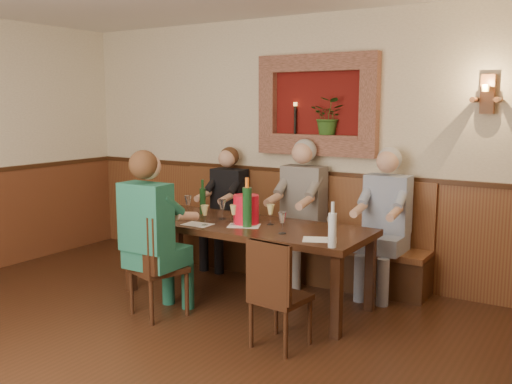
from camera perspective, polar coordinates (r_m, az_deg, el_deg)
ground_plane at (r=4.28m, az=-15.52°, el=-17.36°), size 6.00×6.00×0.00m
room_shell at (r=3.85m, az=-16.69°, el=8.80°), size 6.04×6.04×2.82m
wainscoting at (r=4.06m, az=-15.87°, el=-9.89°), size 6.02×6.02×1.15m
wall_niche at (r=6.10m, az=6.41°, el=8.21°), size 1.36×0.30×1.06m
wall_sconce at (r=5.57m, az=22.13°, el=8.98°), size 0.25×0.20×0.35m
dining_table at (r=5.39m, az=-1.18°, el=-3.92°), size 2.40×0.90×0.75m
bench at (r=6.26m, az=3.58°, el=-5.40°), size 3.00×0.45×1.11m
chair_near_left at (r=5.18m, az=-9.89°, el=-9.20°), size 0.52×0.52×0.94m
chair_near_right at (r=4.50m, az=2.34°, el=-12.23°), size 0.42×0.42×0.86m
person_bench_left at (r=6.54m, az=-3.13°, el=-2.62°), size 0.40×0.49×1.38m
person_bench_mid at (r=6.04m, az=4.34°, el=-3.06°), size 0.45×0.55×1.50m
person_bench_right at (r=5.69m, az=12.61°, el=-4.23°), size 0.43×0.53×1.45m
person_chair_front at (r=5.07m, az=-10.12°, el=-5.57°), size 0.45×0.55×1.48m
spittoon_bucket at (r=5.33m, az=-0.99°, el=-1.76°), size 0.26×0.26×0.27m
wine_bottle_green_a at (r=5.17m, az=-0.89°, el=-1.45°), size 0.10×0.10×0.46m
wine_bottle_green_b at (r=5.86m, az=-5.35°, el=-0.79°), size 0.06×0.06×0.35m
water_bottle at (r=4.50m, az=7.65°, el=-3.69°), size 0.07×0.07×0.36m
tasting_sheet_a at (r=5.79m, az=-10.83°, el=-2.42°), size 0.30×0.22×0.00m
tasting_sheet_b at (r=5.27m, az=-1.21°, el=-3.39°), size 0.35×0.31×0.00m
tasting_sheet_c at (r=4.76m, az=6.38°, el=-4.75°), size 0.33×0.29×0.00m
tasting_sheet_d at (r=5.35m, az=-5.86°, el=-3.24°), size 0.27×0.20×0.00m
wine_glass_0 at (r=5.57m, az=-3.39°, el=-1.75°), size 0.08×0.08×0.19m
wine_glass_1 at (r=5.31m, az=1.46°, el=-2.25°), size 0.08×0.08×0.19m
wine_glass_2 at (r=5.29m, az=-2.23°, el=-2.30°), size 0.08×0.08×0.19m
wine_glass_3 at (r=4.76m, az=7.48°, el=-3.63°), size 0.08×0.08×0.19m
wine_glass_4 at (r=5.76m, az=-9.38°, el=-1.49°), size 0.08×0.08×0.19m
wine_glass_5 at (r=4.94m, az=2.65°, el=-3.11°), size 0.08×0.08×0.19m
wine_glass_6 at (r=5.28m, az=-5.14°, el=-2.34°), size 0.08×0.08×0.19m
wine_glass_7 at (r=5.84m, az=-6.81°, el=-1.29°), size 0.08×0.08×0.19m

